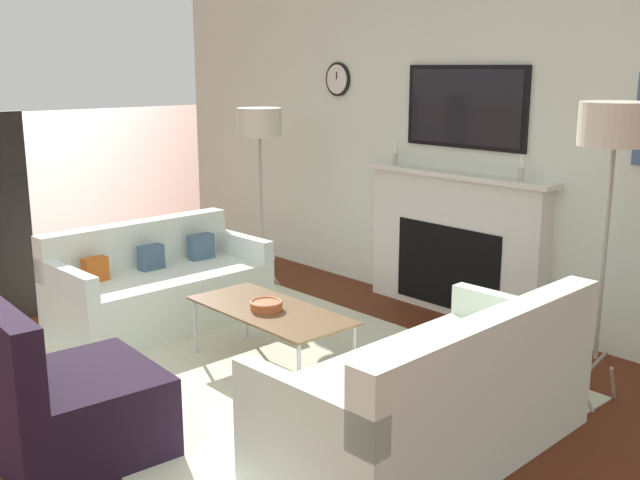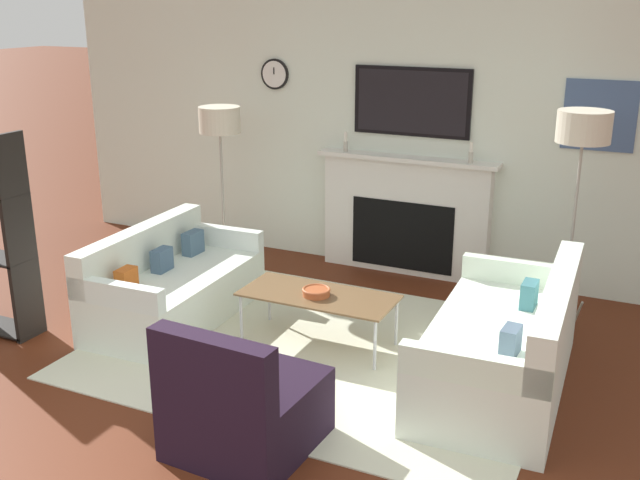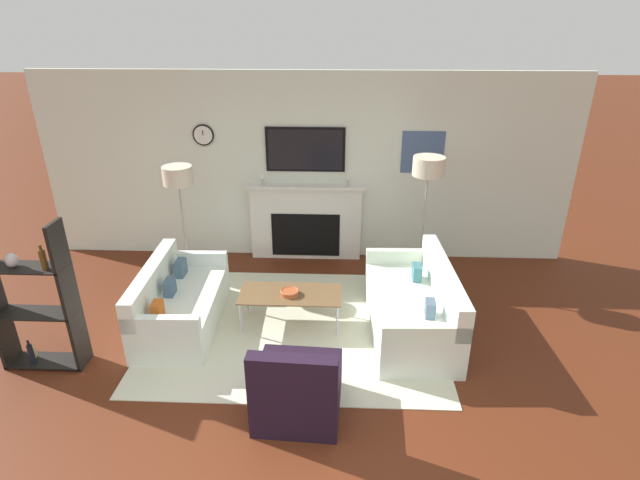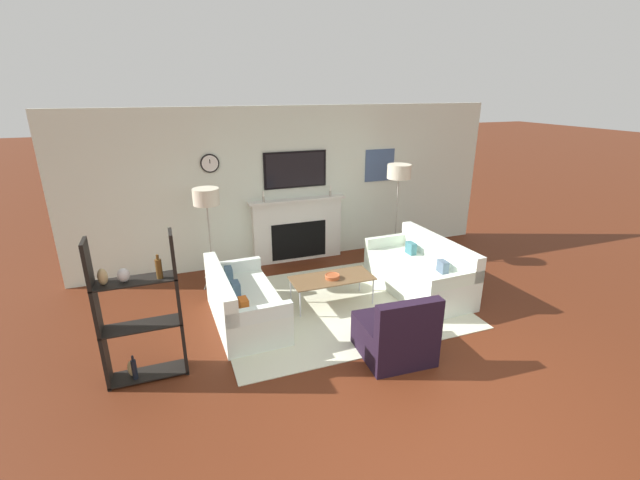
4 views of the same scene
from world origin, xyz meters
name	(u,v)px [view 1 (image 1 of 4)]	position (x,y,z in m)	size (l,w,h in m)	color
fireplace_wall	(465,161)	(0.00, 4.51, 1.22)	(7.60, 0.28, 2.70)	silver
area_rug	(268,374)	(0.00, 2.53, 0.01)	(3.34, 2.61, 0.01)	beige
couch_left	(158,288)	(-1.37, 2.53, 0.27)	(0.85, 1.63, 0.76)	silver
couch_right	(434,401)	(1.37, 2.53, 0.29)	(0.95, 1.84, 0.82)	silver
armchair	(68,406)	(0.15, 1.14, 0.28)	(0.80, 0.82, 0.84)	black
coffee_table	(270,313)	(-0.06, 2.60, 0.39)	(1.18, 0.53, 0.41)	brown
decorative_bowl	(266,305)	(-0.06, 2.58, 0.44)	(0.22, 0.22, 0.06)	#B2532B
floor_lamp_left	(260,125)	(-1.60, 3.72, 1.45)	(0.39, 0.39, 1.60)	#9E998E
floor_lamp_right	(616,129)	(1.60, 3.72, 1.61)	(0.40, 0.40, 1.76)	#9E998E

